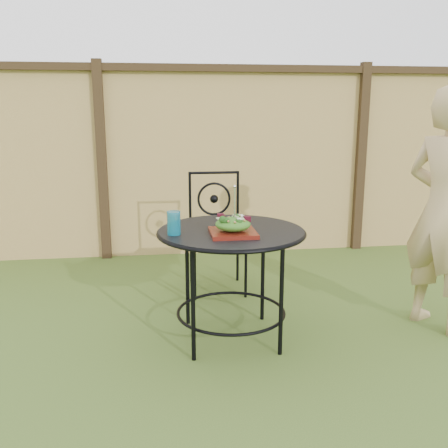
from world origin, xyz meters
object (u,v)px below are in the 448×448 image
object	(u,v)px
patio_table	(231,251)
diner	(446,211)
patio_chair	(216,229)
salad_plate	(233,233)

from	to	relation	value
patio_table	diner	distance (m)	1.43
patio_table	diner	size ratio (longest dim) A/B	0.58
patio_chair	diner	xyz separation A→B (m)	(1.40, -0.95, 0.30)
diner	patio_table	bearing A→B (deg)	65.01
patio_chair	salad_plate	world-z (taller)	patio_chair
patio_table	patio_chair	xyz separation A→B (m)	(0.02, 0.95, -0.08)
diner	salad_plate	bearing A→B (deg)	70.02
patio_chair	diner	world-z (taller)	diner
diner	salad_plate	world-z (taller)	diner
salad_plate	patio_table	bearing A→B (deg)	86.03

